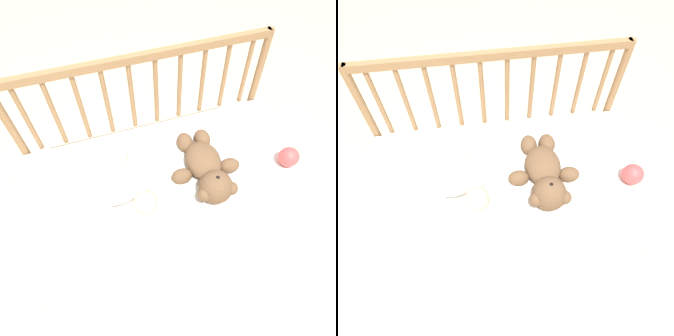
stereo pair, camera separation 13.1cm
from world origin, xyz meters
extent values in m
plane|color=#C6B293|center=(0.00, 0.00, 0.00)|extent=(12.00, 12.00, 0.00)
cube|color=white|center=(0.00, 0.00, 0.21)|extent=(1.25, 0.66, 0.42)
cylinder|color=#997047|center=(-0.61, 0.35, 0.41)|extent=(0.04, 0.04, 0.82)
cylinder|color=#997047|center=(0.61, 0.35, 0.41)|extent=(0.04, 0.04, 0.82)
cube|color=#997047|center=(0.00, 0.35, 0.80)|extent=(1.21, 0.03, 0.04)
cylinder|color=#997047|center=(-0.53, 0.35, 0.60)|extent=(0.02, 0.02, 0.36)
cylinder|color=#997047|center=(-0.41, 0.35, 0.60)|extent=(0.02, 0.02, 0.36)
cylinder|color=#997047|center=(-0.29, 0.35, 0.60)|extent=(0.02, 0.02, 0.36)
cylinder|color=#997047|center=(-0.18, 0.35, 0.60)|extent=(0.02, 0.02, 0.36)
cylinder|color=#997047|center=(-0.06, 0.35, 0.60)|extent=(0.02, 0.02, 0.36)
cylinder|color=#997047|center=(0.06, 0.35, 0.60)|extent=(0.02, 0.02, 0.36)
cylinder|color=#997047|center=(0.18, 0.35, 0.60)|extent=(0.02, 0.02, 0.36)
cylinder|color=#997047|center=(0.29, 0.35, 0.60)|extent=(0.02, 0.02, 0.36)
cylinder|color=#997047|center=(0.41, 0.35, 0.60)|extent=(0.02, 0.02, 0.36)
cylinder|color=#997047|center=(0.53, 0.35, 0.60)|extent=(0.02, 0.02, 0.36)
cube|color=white|center=(0.02, -0.01, 0.42)|extent=(0.81, 0.52, 0.01)
ellipsoid|color=brown|center=(0.16, -0.01, 0.47)|extent=(0.17, 0.22, 0.11)
sphere|color=brown|center=(0.15, -0.16, 0.49)|extent=(0.14, 0.14, 0.14)
sphere|color=beige|center=(0.15, -0.16, 0.53)|extent=(0.06, 0.06, 0.06)
sphere|color=black|center=(0.15, -0.16, 0.56)|extent=(0.02, 0.02, 0.02)
sphere|color=brown|center=(0.21, -0.19, 0.50)|extent=(0.06, 0.06, 0.06)
sphere|color=brown|center=(0.10, -0.18, 0.50)|extent=(0.06, 0.06, 0.06)
ellipsoid|color=brown|center=(0.27, -0.06, 0.46)|extent=(0.10, 0.07, 0.07)
ellipsoid|color=brown|center=(0.05, -0.05, 0.46)|extent=(0.10, 0.07, 0.07)
ellipsoid|color=brown|center=(0.22, 0.13, 0.46)|extent=(0.08, 0.11, 0.08)
ellipsoid|color=brown|center=(0.13, 0.13, 0.46)|extent=(0.08, 0.11, 0.08)
ellipsoid|color=#EAEACC|center=(-0.15, -0.01, 0.47)|extent=(0.11, 0.19, 0.09)
sphere|color=beige|center=(-0.14, -0.13, 0.47)|extent=(0.10, 0.10, 0.10)
ellipsoid|color=#EAEACC|center=(-0.06, -0.04, 0.44)|extent=(0.12, 0.05, 0.04)
ellipsoid|color=#EAEACC|center=(-0.22, -0.10, 0.50)|extent=(0.12, 0.05, 0.04)
sphere|color=beige|center=(-0.03, -0.04, 0.44)|extent=(0.03, 0.03, 0.03)
sphere|color=beige|center=(-0.26, -0.07, 0.44)|extent=(0.03, 0.03, 0.03)
ellipsoid|color=beige|center=(-0.14, 0.10, 0.44)|extent=(0.05, 0.12, 0.04)
ellipsoid|color=beige|center=(-0.18, 0.10, 0.44)|extent=(0.05, 0.12, 0.04)
sphere|color=beige|center=(-0.14, 0.16, 0.44)|extent=(0.03, 0.03, 0.03)
sphere|color=beige|center=(-0.19, 0.15, 0.44)|extent=(0.03, 0.03, 0.03)
sphere|color=#DB4C4C|center=(0.54, -0.11, 0.47)|extent=(0.09, 0.09, 0.09)
camera|label=1|loc=(-0.24, -0.72, 1.55)|focal=32.00mm
camera|label=2|loc=(-0.11, -0.75, 1.55)|focal=32.00mm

